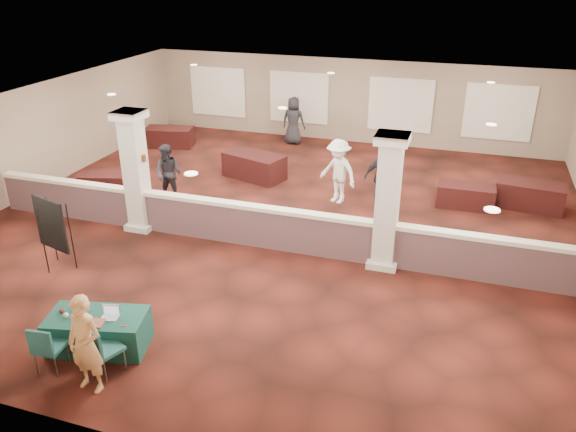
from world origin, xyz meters
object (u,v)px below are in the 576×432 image
(far_table_front_center, at_px, (254,166))
(far_table_front_left, at_px, (109,184))
(woman, at_px, (85,344))
(attendee_b, at_px, (338,171))
(attendee_c, at_px, (382,176))
(attendee_d, at_px, (293,121))
(attendee_a, at_px, (168,173))
(near_table, at_px, (98,331))
(conf_chair_side, at_px, (46,346))
(far_table_front_right, at_px, (466,196))
(conf_chair_main, at_px, (101,347))
(far_table_back_right, at_px, (530,195))
(far_table_back_center, at_px, (257,166))
(easel_board, at_px, (51,225))
(far_table_back_left, at_px, (170,137))

(far_table_front_center, bearing_deg, far_table_front_left, -143.96)
(woman, xyz_separation_m, attendee_b, (2.05, 9.07, 0.07))
(attendee_c, height_order, attendee_d, attendee_c)
(attendee_d, bearing_deg, attendee_a, 75.54)
(woman, distance_m, far_table_front_center, 10.26)
(near_table, xyz_separation_m, conf_chair_side, (-0.41, -0.86, 0.21))
(far_table_front_right, relative_size, attendee_d, 0.88)
(woman, distance_m, far_table_front_left, 8.89)
(near_table, relative_size, attendee_b, 0.93)
(conf_chair_side, relative_size, attendee_d, 0.51)
(far_table_front_center, height_order, attendee_d, attendee_d)
(far_table_front_center, height_order, far_table_front_right, far_table_front_center)
(conf_chair_main, xyz_separation_m, far_table_front_center, (-1.03, 9.84, -0.17))
(far_table_front_center, distance_m, attendee_c, 4.50)
(far_table_back_right, xyz_separation_m, attendee_c, (-4.13, -1.26, 0.55))
(attendee_b, bearing_deg, far_table_front_left, -141.84)
(near_table, height_order, conf_chair_main, conf_chair_main)
(far_table_back_center, xyz_separation_m, far_table_back_right, (8.48, 0.00, 0.03))
(near_table, relative_size, woman, 1.00)
(conf_chair_side, distance_m, easel_board, 3.87)
(near_table, distance_m, far_table_back_center, 9.44)
(woman, height_order, far_table_back_left, woman)
(far_table_front_center, bearing_deg, woman, -84.23)
(attendee_b, relative_size, attendee_d, 1.05)
(near_table, height_order, woman, woman)
(attendee_a, bearing_deg, far_table_front_right, 12.07)
(attendee_c, bearing_deg, attendee_b, 150.24)
(far_table_back_center, bearing_deg, conf_chair_main, -84.15)
(woman, xyz_separation_m, far_table_front_center, (-1.03, 10.20, -0.48))
(conf_chair_main, xyz_separation_m, attendee_b, (2.05, 8.71, 0.39))
(easel_board, distance_m, far_table_front_center, 7.38)
(near_table, xyz_separation_m, attendee_d, (-0.42, 13.22, 0.57))
(attendee_a, relative_size, attendee_b, 0.90)
(far_table_back_center, xyz_separation_m, attendee_a, (-1.68, -2.80, 0.52))
(conf_chair_main, bearing_deg, far_table_front_center, 117.74)
(near_table, relative_size, conf_chair_main, 1.84)
(easel_board, relative_size, far_table_front_right, 1.09)
(far_table_back_center, height_order, attendee_d, attendee_d)
(attendee_d, bearing_deg, far_table_front_left, 60.95)
(near_table, distance_m, woman, 1.24)
(near_table, distance_m, attendee_b, 8.52)
(conf_chair_side, distance_m, far_table_front_left, 8.31)
(conf_chair_side, xyz_separation_m, far_table_back_left, (-4.44, 12.29, -0.19))
(attendee_d, bearing_deg, easel_board, 78.79)
(near_table, distance_m, attendee_c, 9.04)
(attendee_c, relative_size, attendee_d, 1.01)
(attendee_b, bearing_deg, easel_board, -106.71)
(conf_chair_main, distance_m, attendee_b, 8.96)
(attendee_d, bearing_deg, far_table_front_center, 89.29)
(attendee_a, xyz_separation_m, attendee_d, (1.76, 6.60, 0.05))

